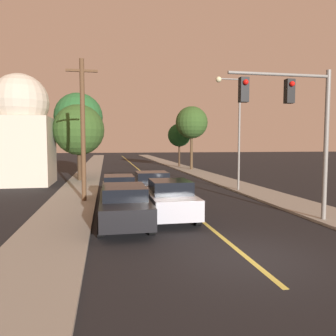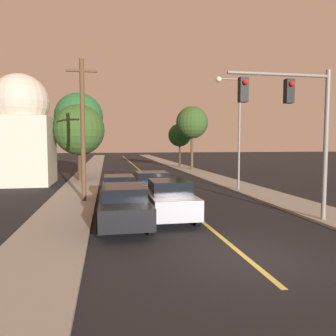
{
  "view_description": "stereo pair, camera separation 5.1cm",
  "coord_description": "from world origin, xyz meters",
  "px_view_note": "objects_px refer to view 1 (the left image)",
  "views": [
    {
      "loc": [
        -3.75,
        -8.2,
        3.14
      ],
      "look_at": [
        0.0,
        11.67,
        1.6
      ],
      "focal_mm": 35.0,
      "sensor_mm": 36.0,
      "label": 1
    },
    {
      "loc": [
        -3.7,
        -8.21,
        3.14
      ],
      "look_at": [
        0.0,
        11.67,
        1.6
      ],
      "focal_mm": 35.0,
      "sensor_mm": 36.0,
      "label": 2
    }
  ],
  "objects_px": {
    "utility_pole_left": "(83,128)",
    "tree_left_far": "(78,117)",
    "car_near_lane_front": "(170,199)",
    "tree_left_near": "(79,130)",
    "tree_right_far": "(192,123)",
    "traffic_signal_mast": "(296,113)",
    "car_near_lane_second": "(152,184)",
    "car_outer_lane_front": "(124,204)",
    "tree_right_near": "(179,135)",
    "car_outer_lane_second": "(119,188)",
    "domed_building_left": "(21,130)",
    "streetlamp_right": "(234,118)"
  },
  "relations": [
    {
      "from": "car_near_lane_second",
      "to": "tree_right_far",
      "type": "distance_m",
      "value": 19.99
    },
    {
      "from": "car_outer_lane_front",
      "to": "tree_right_far",
      "type": "relative_size",
      "value": 0.71
    },
    {
      "from": "car_outer_lane_front",
      "to": "utility_pole_left",
      "type": "bearing_deg",
      "value": 109.42
    },
    {
      "from": "car_outer_lane_front",
      "to": "tree_left_far",
      "type": "relative_size",
      "value": 0.69
    },
    {
      "from": "streetlamp_right",
      "to": "utility_pole_left",
      "type": "bearing_deg",
      "value": -165.96
    },
    {
      "from": "car_outer_lane_second",
      "to": "streetlamp_right",
      "type": "relative_size",
      "value": 0.61
    },
    {
      "from": "car_near_lane_front",
      "to": "car_near_lane_second",
      "type": "distance_m",
      "value": 5.45
    },
    {
      "from": "streetlamp_right",
      "to": "domed_building_left",
      "type": "distance_m",
      "value": 15.68
    },
    {
      "from": "traffic_signal_mast",
      "to": "domed_building_left",
      "type": "distance_m",
      "value": 19.99
    },
    {
      "from": "car_outer_lane_second",
      "to": "tree_right_near",
      "type": "relative_size",
      "value": 0.8
    },
    {
      "from": "car_near_lane_second",
      "to": "tree_right_near",
      "type": "xyz_separation_m",
      "value": [
        6.75,
        22.78,
        3.37
      ]
    },
    {
      "from": "car_outer_lane_front",
      "to": "traffic_signal_mast",
      "type": "distance_m",
      "value": 7.43
    },
    {
      "from": "traffic_signal_mast",
      "to": "streetlamp_right",
      "type": "relative_size",
      "value": 0.81
    },
    {
      "from": "car_outer_lane_front",
      "to": "utility_pole_left",
      "type": "height_order",
      "value": "utility_pole_left"
    },
    {
      "from": "streetlamp_right",
      "to": "traffic_signal_mast",
      "type": "bearing_deg",
      "value": -96.22
    },
    {
      "from": "traffic_signal_mast",
      "to": "tree_right_far",
      "type": "distance_m",
      "value": 25.3
    },
    {
      "from": "tree_right_near",
      "to": "domed_building_left",
      "type": "height_order",
      "value": "domed_building_left"
    },
    {
      "from": "car_near_lane_front",
      "to": "car_outer_lane_second",
      "type": "relative_size",
      "value": 0.94
    },
    {
      "from": "tree_left_near",
      "to": "tree_right_far",
      "type": "xyz_separation_m",
      "value": [
        11.83,
        9.21,
        1.28
      ]
    },
    {
      "from": "car_near_lane_front",
      "to": "car_outer_lane_front",
      "type": "bearing_deg",
      "value": -162.1
    },
    {
      "from": "car_outer_lane_second",
      "to": "car_outer_lane_front",
      "type": "bearing_deg",
      "value": -90.0
    },
    {
      "from": "tree_left_far",
      "to": "traffic_signal_mast",
      "type": "bearing_deg",
      "value": -63.27
    },
    {
      "from": "car_outer_lane_second",
      "to": "tree_right_far",
      "type": "height_order",
      "value": "tree_right_far"
    },
    {
      "from": "utility_pole_left",
      "to": "domed_building_left",
      "type": "distance_m",
      "value": 10.06
    },
    {
      "from": "car_near_lane_front",
      "to": "utility_pole_left",
      "type": "relative_size",
      "value": 0.57
    },
    {
      "from": "tree_left_near",
      "to": "car_near_lane_second",
      "type": "bearing_deg",
      "value": -62.07
    },
    {
      "from": "streetlamp_right",
      "to": "car_near_lane_second",
      "type": "bearing_deg",
      "value": -165.94
    },
    {
      "from": "tree_left_far",
      "to": "tree_right_far",
      "type": "height_order",
      "value": "tree_left_far"
    },
    {
      "from": "car_near_lane_front",
      "to": "car_outer_lane_second",
      "type": "bearing_deg",
      "value": 113.13
    },
    {
      "from": "car_outer_lane_front",
      "to": "tree_right_near",
      "type": "relative_size",
      "value": 0.93
    },
    {
      "from": "car_near_lane_front",
      "to": "tree_left_far",
      "type": "relative_size",
      "value": 0.56
    },
    {
      "from": "utility_pole_left",
      "to": "tree_right_near",
      "type": "height_order",
      "value": "utility_pole_left"
    },
    {
      "from": "streetlamp_right",
      "to": "car_outer_lane_second",
      "type": "bearing_deg",
      "value": -162.26
    },
    {
      "from": "tree_left_near",
      "to": "tree_right_near",
      "type": "xyz_separation_m",
      "value": [
        11.44,
        13.92,
        -0.05
      ]
    },
    {
      "from": "car_outer_lane_front",
      "to": "traffic_signal_mast",
      "type": "bearing_deg",
      "value": -8.86
    },
    {
      "from": "utility_pole_left",
      "to": "tree_left_far",
      "type": "relative_size",
      "value": 0.98
    },
    {
      "from": "tree_left_near",
      "to": "tree_right_far",
      "type": "relative_size",
      "value": 0.85
    },
    {
      "from": "car_near_lane_front",
      "to": "domed_building_left",
      "type": "bearing_deg",
      "value": 123.69
    },
    {
      "from": "car_outer_lane_front",
      "to": "streetlamp_right",
      "type": "distance_m",
      "value": 11.21
    },
    {
      "from": "tree_right_far",
      "to": "domed_building_left",
      "type": "bearing_deg",
      "value": -147.09
    },
    {
      "from": "tree_right_far",
      "to": "domed_building_left",
      "type": "relative_size",
      "value": 0.87
    },
    {
      "from": "streetlamp_right",
      "to": "tree_left_far",
      "type": "bearing_deg",
      "value": 134.98
    },
    {
      "from": "tree_right_near",
      "to": "tree_left_far",
      "type": "bearing_deg",
      "value": -136.86
    },
    {
      "from": "traffic_signal_mast",
      "to": "car_near_lane_second",
      "type": "bearing_deg",
      "value": 122.97
    },
    {
      "from": "car_outer_lane_second",
      "to": "tree_right_near",
      "type": "height_order",
      "value": "tree_right_near"
    },
    {
      "from": "car_near_lane_front",
      "to": "tree_right_near",
      "type": "bearing_deg",
      "value": 76.56
    },
    {
      "from": "tree_left_near",
      "to": "tree_left_far",
      "type": "xyz_separation_m",
      "value": [
        -0.24,
        2.98,
        1.25
      ]
    },
    {
      "from": "domed_building_left",
      "to": "car_near_lane_second",
      "type": "bearing_deg",
      "value": -41.38
    },
    {
      "from": "car_near_lane_second",
      "to": "traffic_signal_mast",
      "type": "relative_size",
      "value": 0.7
    },
    {
      "from": "utility_pole_left",
      "to": "tree_left_far",
      "type": "bearing_deg",
      "value": 95.45
    }
  ]
}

